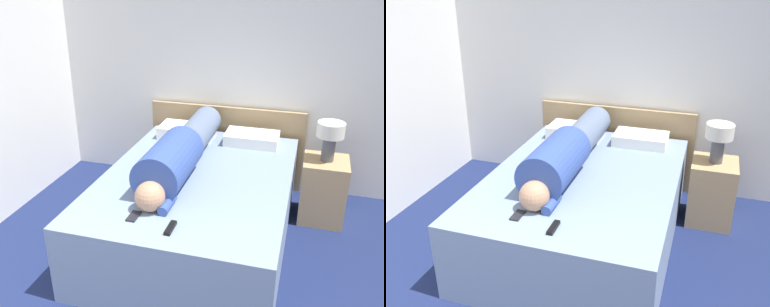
# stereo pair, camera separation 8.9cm
# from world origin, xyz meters

# --- Properties ---
(wall_back) EXTENTS (5.22, 0.06, 2.60)m
(wall_back) POSITION_xyz_m (0.00, 3.77, 1.30)
(wall_back) COLOR white
(wall_back) RESTS_ON ground_plane
(bed) EXTENTS (1.46, 2.04, 0.59)m
(bed) POSITION_xyz_m (-0.25, 2.60, 0.29)
(bed) COLOR #7589A8
(bed) RESTS_ON ground_plane
(headboard) EXTENTS (1.58, 0.04, 0.83)m
(headboard) POSITION_xyz_m (-0.25, 3.70, 0.42)
(headboard) COLOR tan
(headboard) RESTS_ON ground_plane
(nightstand) EXTENTS (0.39, 0.40, 0.58)m
(nightstand) POSITION_xyz_m (0.75, 3.22, 0.29)
(nightstand) COLOR tan
(nightstand) RESTS_ON ground_plane
(table_lamp) EXTENTS (0.23, 0.23, 0.35)m
(table_lamp) POSITION_xyz_m (0.75, 3.22, 0.81)
(table_lamp) COLOR #4C4C51
(table_lamp) RESTS_ON nightstand
(person_lying) EXTENTS (0.35, 1.68, 0.35)m
(person_lying) POSITION_xyz_m (-0.41, 2.67, 0.74)
(person_lying) COLOR tan
(person_lying) RESTS_ON bed
(pillow_near_headboard) EXTENTS (0.52, 0.31, 0.12)m
(pillow_near_headboard) POSITION_xyz_m (-0.57, 3.39, 0.65)
(pillow_near_headboard) COLOR white
(pillow_near_headboard) RESTS_ON bed
(pillow_second) EXTENTS (0.49, 0.31, 0.10)m
(pillow_second) POSITION_xyz_m (0.07, 3.39, 0.64)
(pillow_second) COLOR white
(pillow_second) RESTS_ON bed
(tv_remote) EXTENTS (0.04, 0.15, 0.02)m
(tv_remote) POSITION_xyz_m (-0.20, 1.80, 0.60)
(tv_remote) COLOR black
(tv_remote) RESTS_ON bed
(cell_phone) EXTENTS (0.06, 0.13, 0.01)m
(cell_phone) POSITION_xyz_m (-0.49, 1.88, 0.60)
(cell_phone) COLOR black
(cell_phone) RESTS_ON bed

